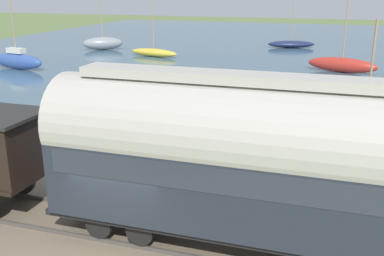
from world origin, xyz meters
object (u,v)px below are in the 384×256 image
object	(u,v)px
sailboat_navy	(291,44)
rowboat_far_out	(152,111)
sailboat_black	(362,150)
passenger_coach	(229,156)
sailboat_blue	(17,60)
sailboat_gray	(103,43)
rowboat_off_pier	(276,129)
sailboat_yellow	(154,52)
sailboat_red	(342,65)
rowboat_mid_harbor	(195,150)

from	to	relation	value
sailboat_navy	rowboat_far_out	distance (m)	32.98
sailboat_black	passenger_coach	bearing A→B (deg)	179.64
sailboat_navy	rowboat_far_out	world-z (taller)	sailboat_navy
sailboat_navy	passenger_coach	bearing A→B (deg)	168.14
passenger_coach	sailboat_blue	xyz separation A→B (m)	(22.99, 24.72, -2.22)
sailboat_gray	rowboat_off_pier	size ratio (longest dim) A/B	2.57
sailboat_black	sailboat_yellow	bearing A→B (deg)	61.53
sailboat_red	sailboat_gray	xyz separation A→B (m)	(6.64, 26.59, 0.10)
sailboat_gray	sailboat_blue	distance (m)	13.84
passenger_coach	rowboat_off_pier	distance (m)	11.86
sailboat_black	sailboat_red	distance (m)	21.85
sailboat_yellow	sailboat_red	size ratio (longest dim) A/B	1.19
rowboat_off_pier	sailboat_gray	bearing A→B (deg)	76.72
sailboat_blue	sailboat_navy	size ratio (longest dim) A/B	0.91
sailboat_black	sailboat_navy	xyz separation A→B (m)	(37.00, 6.60, -0.18)
sailboat_red	sailboat_gray	distance (m)	27.41
sailboat_gray	passenger_coach	bearing A→B (deg)	-178.23
sailboat_gray	sailboat_blue	xyz separation A→B (m)	(-13.80, 1.07, 0.03)
rowboat_far_out	sailboat_navy	bearing A→B (deg)	8.72
sailboat_black	sailboat_gray	size ratio (longest dim) A/B	1.04
sailboat_yellow	rowboat_mid_harbor	xyz separation A→B (m)	(-26.23, -12.74, -0.32)
sailboat_red	rowboat_mid_harbor	size ratio (longest dim) A/B	2.44
sailboat_red	rowboat_off_pier	world-z (taller)	sailboat_red
sailboat_yellow	rowboat_far_out	world-z (taller)	sailboat_yellow
sailboat_red	rowboat_mid_harbor	xyz separation A→B (m)	(-22.74, 6.16, -0.50)
rowboat_off_pier	rowboat_far_out	distance (m)	7.34
sailboat_navy	rowboat_off_pier	size ratio (longest dim) A/B	3.32
passenger_coach	rowboat_far_out	xyz separation A→B (m)	(12.65, 7.45, -2.75)
passenger_coach	sailboat_black	bearing A→B (deg)	-24.05
passenger_coach	sailboat_navy	size ratio (longest dim) A/B	1.32
rowboat_mid_harbor	sailboat_navy	bearing A→B (deg)	16.66
sailboat_navy	rowboat_far_out	xyz separation A→B (m)	(-32.66, 4.56, -0.21)
sailboat_black	sailboat_navy	world-z (taller)	sailboat_navy
sailboat_blue	rowboat_mid_harbor	size ratio (longest dim) A/B	2.25
sailboat_yellow	sailboat_red	xyz separation A→B (m)	(-3.49, -18.90, 0.18)
rowboat_off_pier	passenger_coach	bearing A→B (deg)	-145.12
rowboat_off_pier	sailboat_blue	bearing A→B (deg)	98.80
rowboat_off_pier	sailboat_navy	bearing A→B (deg)	38.42
sailboat_black	rowboat_mid_harbor	bearing A→B (deg)	121.14
sailboat_black	sailboat_blue	bearing A→B (deg)	86.39
sailboat_red	sailboat_blue	bearing A→B (deg)	121.12
sailboat_blue	rowboat_far_out	xyz separation A→B (m)	(-10.34, -17.27, -0.53)
passenger_coach	sailboat_black	xyz separation A→B (m)	(8.31, -3.71, -2.37)
sailboat_blue	sailboat_navy	bearing A→B (deg)	-34.31
sailboat_yellow	sailboat_gray	bearing A→B (deg)	79.66
rowboat_mid_harbor	rowboat_far_out	world-z (taller)	rowboat_far_out
passenger_coach	sailboat_gray	size ratio (longest dim) A/B	1.71
sailboat_red	rowboat_far_out	distance (m)	20.36
sailboat_blue	rowboat_off_pier	size ratio (longest dim) A/B	3.01
passenger_coach	sailboat_navy	xyz separation A→B (m)	(45.31, 2.89, -2.55)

